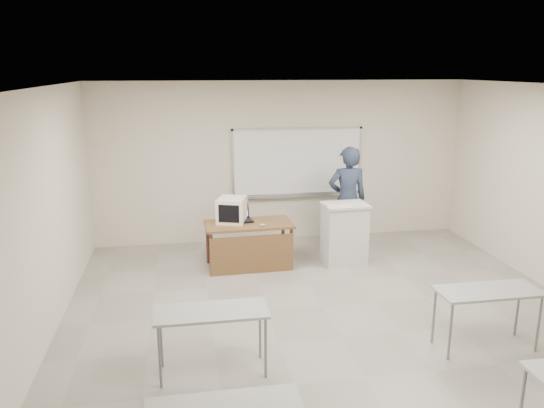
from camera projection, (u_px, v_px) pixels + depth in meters
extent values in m
cube|color=gray|center=(341.00, 338.00, 6.53)|extent=(7.00, 8.00, 0.01)
cube|color=white|center=(297.00, 162.00, 9.99)|extent=(2.40, 0.03, 1.20)
cube|color=#B7BABC|center=(298.00, 129.00, 9.83)|extent=(2.48, 0.04, 0.04)
cube|color=#B7BABC|center=(297.00, 194.00, 10.14)|extent=(2.48, 0.04, 0.04)
cube|color=#B7BABC|center=(233.00, 164.00, 9.79)|extent=(0.04, 0.04, 1.28)
cube|color=#B7BABC|center=(359.00, 160.00, 10.18)|extent=(0.04, 0.04, 1.28)
cube|color=#B7BABC|center=(298.00, 196.00, 10.11)|extent=(2.16, 0.07, 0.02)
cube|color=#9C9D97|center=(211.00, 312.00, 5.61)|extent=(1.20, 0.50, 0.03)
cylinder|color=slate|center=(160.00, 357.00, 5.42)|extent=(0.03, 0.03, 0.70)
cylinder|color=slate|center=(266.00, 348.00, 5.60)|extent=(0.03, 0.03, 0.70)
cylinder|color=slate|center=(161.00, 338.00, 5.80)|extent=(0.03, 0.03, 0.70)
cylinder|color=slate|center=(260.00, 330.00, 5.98)|extent=(0.03, 0.03, 0.70)
cube|color=#9C9D97|center=(489.00, 291.00, 6.13)|extent=(1.20, 0.50, 0.03)
cylinder|color=slate|center=(450.00, 332.00, 5.94)|extent=(0.03, 0.03, 0.70)
cylinder|color=slate|center=(539.00, 324.00, 6.12)|extent=(0.03, 0.03, 0.70)
cylinder|color=slate|center=(434.00, 316.00, 6.32)|extent=(0.03, 0.03, 0.70)
cylinder|color=slate|center=(518.00, 309.00, 6.50)|extent=(0.03, 0.03, 0.70)
cylinder|color=slate|center=(522.00, 402.00, 4.70)|extent=(0.03, 0.03, 0.70)
cube|color=brown|center=(249.00, 224.00, 8.70)|extent=(1.43, 0.71, 0.04)
cube|color=brown|center=(252.00, 255.00, 8.48)|extent=(1.36, 0.03, 0.63)
cylinder|color=#4A2C1F|center=(210.00, 254.00, 8.40)|extent=(0.06, 0.06, 0.71)
cylinder|color=#4A2C1F|center=(291.00, 249.00, 8.61)|extent=(0.06, 0.06, 0.71)
cylinder|color=#4A2C1F|center=(208.00, 242.00, 8.97)|extent=(0.06, 0.06, 0.71)
cylinder|color=#4A2C1F|center=(284.00, 238.00, 9.18)|extent=(0.06, 0.06, 0.71)
cube|color=beige|center=(344.00, 235.00, 8.92)|extent=(0.69, 0.50, 0.99)
cube|color=beige|center=(345.00, 205.00, 8.79)|extent=(0.73, 0.54, 0.04)
cube|color=#EFE2C8|center=(232.00, 210.00, 8.74)|extent=(0.42, 0.45, 0.40)
cube|color=#EFE2C8|center=(234.00, 213.00, 8.51)|extent=(0.45, 0.04, 0.42)
cube|color=black|center=(234.00, 214.00, 8.49)|extent=(0.34, 0.01, 0.29)
cube|color=black|center=(242.00, 221.00, 8.77)|extent=(0.35, 0.26, 0.02)
cube|color=black|center=(242.00, 220.00, 8.75)|extent=(0.29, 0.15, 0.01)
cube|color=black|center=(241.00, 211.00, 8.89)|extent=(0.35, 0.08, 0.24)
cube|color=#90AAE5|center=(241.00, 211.00, 8.88)|extent=(0.30, 0.05, 0.19)
ellipsoid|color=#B4B8BD|center=(262.00, 225.00, 8.53)|extent=(0.09, 0.07, 0.03)
cube|color=#EFE2C8|center=(339.00, 205.00, 8.64)|extent=(0.42, 0.14, 0.02)
imported|color=black|center=(347.00, 200.00, 9.39)|extent=(0.71, 0.48, 1.90)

